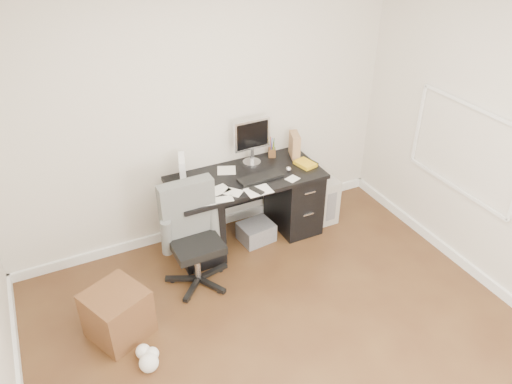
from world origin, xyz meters
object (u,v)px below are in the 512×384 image
lcd_monitor (252,142)px  desk (246,206)px  pc_tower (319,195)px  office_chair (195,239)px  wicker_basket (118,314)px  keyboard (260,178)px

lcd_monitor → desk: bearing=-129.9°
desk → pc_tower: 0.91m
lcd_monitor → office_chair: bearing=-145.5°
office_chair → wicker_basket: office_chair is taller
keyboard → office_chair: bearing=-162.7°
lcd_monitor → wicker_basket: 2.05m
desk → wicker_basket: bearing=-154.2°
lcd_monitor → office_chair: (-0.86, -0.63, -0.49)m
desk → wicker_basket: (-1.49, -0.72, -0.18)m
pc_tower → office_chair: bearing=-163.6°
lcd_monitor → pc_tower: bearing=-14.4°
keyboard → wicker_basket: (-1.59, -0.61, -0.55)m
lcd_monitor → office_chair: lcd_monitor is taller
desk → office_chair: office_chair is taller
keyboard → office_chair: (-0.80, -0.31, -0.26)m
desk → keyboard: (0.10, -0.11, 0.36)m
keyboard → wicker_basket: bearing=-163.0°
lcd_monitor → keyboard: lcd_monitor is taller
office_chair → pc_tower: size_ratio=1.95×
keyboard → office_chair: size_ratio=0.44×
desk → keyboard: 0.39m
desk → lcd_monitor: (0.16, 0.21, 0.59)m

